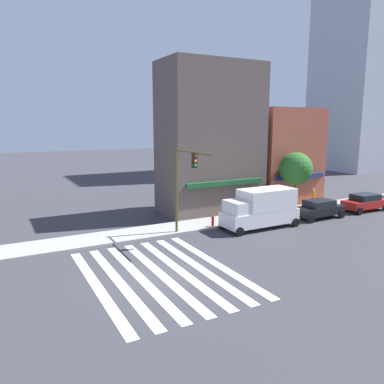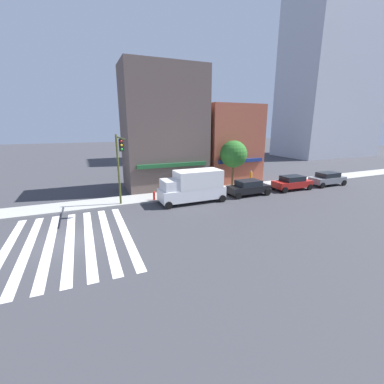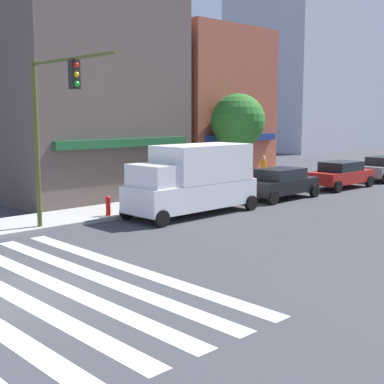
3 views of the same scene
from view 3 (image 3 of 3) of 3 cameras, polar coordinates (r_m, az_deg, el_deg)
name	(u,v)px [view 3 (image 3 of 3)]	position (r m, az deg, el deg)	size (l,w,h in m)	color
ground_plane	(15,296)	(13.77, -18.37, -10.49)	(200.00, 200.00, 0.00)	#38383D
crosswalk_stripes	(15,296)	(13.77, -18.38, -10.47)	(7.40, 10.80, 0.01)	silver
storefront_row	(140,84)	(29.91, -5.52, 11.36)	(16.55, 5.30, 13.34)	brown
traffic_signal	(51,114)	(19.62, -14.76, 8.06)	(0.32, 5.07, 6.36)	#474C1E
box_truck_white	(193,178)	(23.23, 0.16, 1.45)	(6.22, 2.42, 3.04)	white
sedan_black	(281,183)	(28.03, 9.42, 0.97)	(4.43, 2.02, 1.59)	black
sedan_red	(341,174)	(32.93, 15.59, 1.84)	(4.44, 2.02, 1.59)	#B21E19
pedestrian_orange_vest	(264,170)	(31.90, 7.64, 2.29)	(0.32, 0.32, 1.77)	#23232D
fire_hydrant	(108,205)	(22.57, -8.94, -1.34)	(0.24, 0.24, 0.84)	red
street_tree	(238,121)	(29.42, 4.94, 7.54)	(2.97, 2.97, 5.34)	brown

